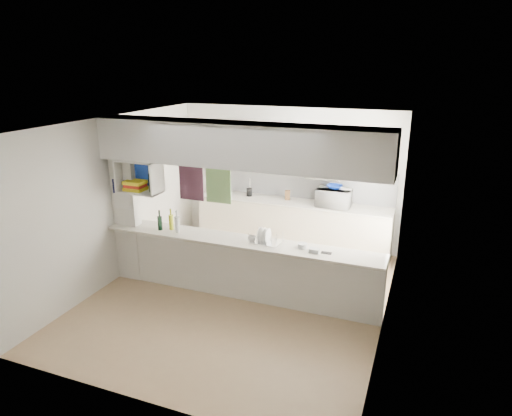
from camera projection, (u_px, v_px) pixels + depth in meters
The scene contains 16 objects.
floor at pixel (239, 296), 6.86m from camera, with size 4.80×4.80×0.00m, color tan.
ceiling at pixel (237, 122), 6.07m from camera, with size 4.80×4.80×0.00m, color white.
wall_back at pixel (288, 177), 8.60m from camera, with size 4.20×4.20×0.00m, color silver.
wall_left at pixel (115, 200), 7.19m from camera, with size 4.80×4.80×0.00m, color silver.
wall_right at pixel (391, 234), 5.75m from camera, with size 4.80×4.80×0.00m, color silver.
servery_partition at pixel (226, 189), 6.42m from camera, with size 4.20×0.50×2.60m.
cubby_shelf at pixel (140, 178), 6.82m from camera, with size 0.65×0.35×0.50m.
kitchen_run at pixel (291, 206), 8.46m from camera, with size 3.60×0.63×2.24m.
microwave at pixel (334, 198), 8.05m from camera, with size 0.59×0.40×0.33m, color white.
bowl at pixel (335, 187), 7.99m from camera, with size 0.27×0.27×0.07m, color #0D2B95.
dish_rack at pixel (266, 237), 6.47m from camera, with size 0.43×0.34×0.22m.
cup at pixel (252, 238), 6.47m from camera, with size 0.11×0.11×0.09m, color white.
wine_bottles at pixel (170, 223), 6.90m from camera, with size 0.37×0.15×0.35m.
plastic_tubs at pixel (308, 248), 6.22m from camera, with size 0.49×0.21×0.07m.
utensil_jar at pixel (249, 192), 8.71m from camera, with size 0.11×0.11×0.15m, color black.
knife_block at pixel (287, 195), 8.47m from camera, with size 0.09×0.07×0.18m, color brown.
Camera 1 is at (2.45, -5.62, 3.37)m, focal length 32.00 mm.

